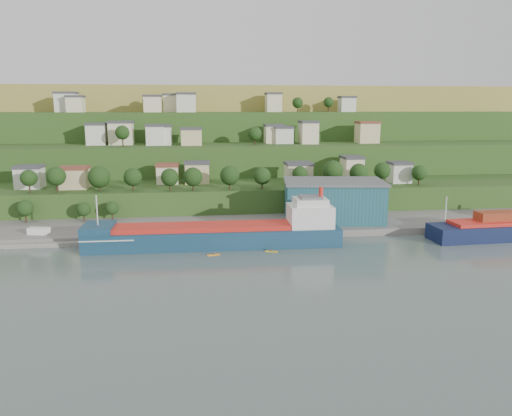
{
  "coord_description": "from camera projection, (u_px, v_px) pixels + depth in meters",
  "views": [
    {
      "loc": [
        -10.4,
        -122.39,
        37.31
      ],
      "look_at": [
        5.79,
        15.0,
        9.26
      ],
      "focal_mm": 35.0,
      "sensor_mm": 36.0,
      "label": 1
    }
  ],
  "objects": [
    {
      "name": "pebble_beach",
      "position": [
        43.0,
        240.0,
        142.84
      ],
      "size": [
        40.0,
        18.0,
        2.4
      ],
      "primitive_type": "cube",
      "color": "slate",
      "rests_on": "ground"
    },
    {
      "name": "kayak_orange",
      "position": [
        214.0,
        254.0,
        127.85
      ],
      "size": [
        3.42,
        1.27,
        0.84
      ],
      "rotation": [
        0.0,
        0.0,
        0.21
      ],
      "color": "orange",
      "rests_on": "ground"
    },
    {
      "name": "hillside",
      "position": [
        215.0,
        172.0,
        291.93
      ],
      "size": [
        360.0,
        210.19,
        96.0
      ],
      "color": "#284719",
      "rests_on": "ground"
    },
    {
      "name": "warehouse",
      "position": [
        333.0,
        200.0,
        157.29
      ],
      "size": [
        33.19,
        22.83,
        12.8
      ],
      "rotation": [
        0.0,
        0.0,
        -0.13
      ],
      "color": "#1D5459",
      "rests_on": "quay"
    },
    {
      "name": "ground",
      "position": [
        240.0,
        255.0,
        127.73
      ],
      "size": [
        500.0,
        500.0,
        0.0
      ],
      "primitive_type": "plane",
      "color": "#495956",
      "rests_on": "ground"
    },
    {
      "name": "cargo_ship_near",
      "position": [
        222.0,
        236.0,
        136.05
      ],
      "size": [
        69.0,
        11.44,
        17.72
      ],
      "rotation": [
        0.0,
        0.0,
        -0.01
      ],
      "color": "#133649",
      "rests_on": "ground"
    },
    {
      "name": "kayak_yellow",
      "position": [
        271.0,
        251.0,
        130.93
      ],
      "size": [
        3.35,
        1.58,
        0.83
      ],
      "rotation": [
        0.0,
        0.0,
        -0.31
      ],
      "color": "gold",
      "rests_on": "ground"
    },
    {
      "name": "quay",
      "position": [
        296.0,
        228.0,
        157.28
      ],
      "size": [
        220.0,
        26.0,
        4.0
      ],
      "primitive_type": "cube",
      "color": "slate",
      "rests_on": "ground"
    },
    {
      "name": "caravan",
      "position": [
        39.0,
        232.0,
        140.87
      ],
      "size": [
        6.19,
        3.69,
        2.7
      ],
      "primitive_type": "cube",
      "rotation": [
        0.0,
        0.0,
        -0.23
      ],
      "color": "white",
      "rests_on": "pebble_beach"
    },
    {
      "name": "dinghy",
      "position": [
        89.0,
        238.0,
        138.76
      ],
      "size": [
        4.41,
        2.13,
        0.85
      ],
      "primitive_type": "cube",
      "rotation": [
        0.0,
        0.0,
        0.13
      ],
      "color": "silver",
      "rests_on": "pebble_beach"
    }
  ]
}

